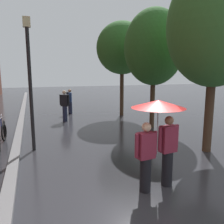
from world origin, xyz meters
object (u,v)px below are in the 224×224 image
street_tree_0 (215,26)px  street_tree_1 (154,47)px  street_tree_2 (122,48)px  pedestrian_walking_far (65,106)px  pedestrian_walking_midground (70,101)px  couple_under_umbrella (158,129)px  street_lamp_post (30,76)px

street_tree_0 → street_tree_1: street_tree_0 is taller
street_tree_0 → street_tree_2: bearing=92.3°
street_tree_2 → pedestrian_walking_far: bearing=-169.1°
street_tree_2 → pedestrian_walking_far: street_tree_2 is taller
street_tree_2 → pedestrian_walking_midground: 4.76m
street_tree_0 → pedestrian_walking_midground: 10.09m
couple_under_umbrella → pedestrian_walking_far: 8.38m
street_tree_0 → street_lamp_post: size_ratio=1.37×
street_tree_0 → street_tree_2: (-0.29, 7.30, -0.03)m
street_tree_0 → pedestrian_walking_far: size_ratio=3.57×
couple_under_umbrella → street_tree_2: bearing=73.3°
pedestrian_walking_midground → street_tree_2: bearing=-28.3°
street_tree_0 → pedestrian_walking_midground: bearing=110.4°
pedestrian_walking_far → street_lamp_post: bearing=-111.0°
couple_under_umbrella → pedestrian_walking_far: couple_under_umbrella is taller
street_tree_1 → couple_under_umbrella: bearing=-118.0°
street_tree_0 → couple_under_umbrella: size_ratio=2.92×
street_tree_2 → street_tree_0: bearing=-87.7°
street_tree_1 → pedestrian_walking_far: (-3.88, 2.85, -2.98)m
street_tree_0 → pedestrian_walking_midground: street_tree_0 is taller
street_tree_0 → pedestrian_walking_midground: size_ratio=3.82×
street_tree_0 → pedestrian_walking_far: street_tree_0 is taller
pedestrian_walking_far → pedestrian_walking_midground: bearing=74.4°
couple_under_umbrella → street_lamp_post: (-2.70, 3.81, 1.15)m
street_tree_0 → couple_under_umbrella: street_tree_0 is taller
street_tree_2 → couple_under_umbrella: street_tree_2 is taller
street_lamp_post → pedestrian_walking_far: size_ratio=2.60×
street_lamp_post → street_tree_1: bearing=16.4°
street_tree_1 → pedestrian_walking_midground: bearing=121.8°
pedestrian_walking_far → street_tree_2: bearing=10.9°
street_tree_2 → street_tree_1: bearing=-86.9°
pedestrian_walking_midground → street_lamp_post: bearing=-109.2°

